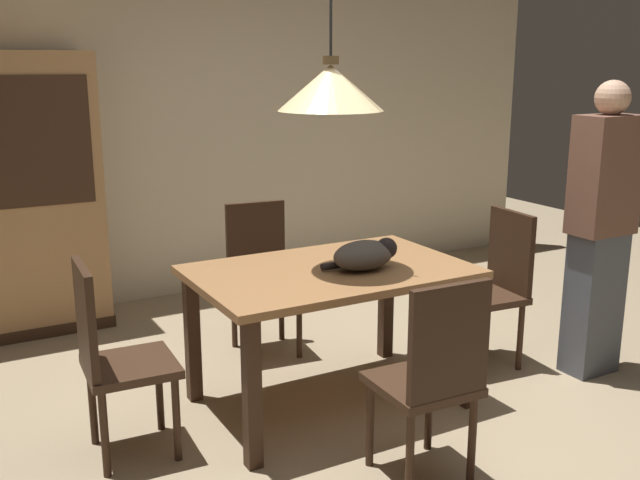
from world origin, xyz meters
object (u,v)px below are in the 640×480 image
dining_table (330,287)px  chair_right_side (495,282)px  person_standing (601,231)px  chair_far_back (261,271)px  chair_near_front (433,373)px  pendant_lamp (331,87)px  hutch_bookcase (13,202)px  cat_sleeping (365,255)px  chair_left_side (112,353)px

dining_table → chair_right_side: bearing=-0.3°
person_standing → dining_table: bearing=165.9°
chair_far_back → chair_near_front: same height
chair_far_back → chair_right_side: same height
pendant_lamp → chair_near_front: bearing=-90.2°
chair_far_back → person_standing: size_ratio=0.55×
dining_table → hutch_bookcase: size_ratio=0.76×
cat_sleeping → pendant_lamp: bearing=145.3°
chair_right_side → chair_near_front: size_ratio=1.00×
dining_table → cat_sleeping: (0.15, -0.10, 0.18)m
chair_far_back → chair_near_front: (-0.01, -1.76, 0.00)m
chair_near_front → person_standing: size_ratio=0.55×
chair_near_front → pendant_lamp: pendant_lamp is taller
chair_right_side → chair_left_side: 2.26m
dining_table → chair_right_side: size_ratio=1.51×
chair_far_back → dining_table: bearing=-90.6°
dining_table → chair_near_front: size_ratio=1.51×
dining_table → chair_right_side: 1.14m
hutch_bookcase → chair_left_side: bearing=-85.6°
cat_sleeping → hutch_bookcase: 2.49m
chair_near_front → pendant_lamp: size_ratio=0.72×
pendant_lamp → person_standing: bearing=-14.1°
person_standing → chair_far_back: bearing=140.5°
hutch_bookcase → person_standing: bearing=-39.5°
chair_near_front → pendant_lamp: bearing=89.8°
dining_table → person_standing: (1.54, -0.39, 0.20)m
chair_far_back → chair_near_front: 1.76m
chair_left_side → chair_near_front: size_ratio=1.00×
chair_right_side → chair_left_side: (-2.26, 0.01, 0.00)m
chair_near_front → cat_sleeping: 0.85m
chair_left_side → hutch_bookcase: (-0.15, 1.93, 0.38)m
pendant_lamp → chair_right_side: bearing=-0.3°
hutch_bookcase → person_standing: size_ratio=1.10×
chair_left_side → pendant_lamp: bearing=-0.2°
hutch_bookcase → chair_near_front: bearing=-65.6°
chair_right_side → pendant_lamp: 1.61m
cat_sleeping → hutch_bookcase: size_ratio=0.21×
pendant_lamp → person_standing: size_ratio=0.77×
cat_sleeping → chair_near_front: bearing=-101.1°
chair_far_back → hutch_bookcase: (-1.29, 1.06, 0.38)m
dining_table → chair_far_back: bearing=89.4°
chair_far_back → pendant_lamp: pendant_lamp is taller
pendant_lamp → hutch_bookcase: 2.45m
chair_far_back → cat_sleeping: chair_far_back is taller
chair_far_back → chair_near_front: size_ratio=1.00×
pendant_lamp → hutch_bookcase: pendant_lamp is taller
dining_table → person_standing: size_ratio=0.83×
chair_near_front → cat_sleeping: (0.15, 0.78, 0.32)m
dining_table → pendant_lamp: pendant_lamp is taller
chair_far_back → hutch_bookcase: hutch_bookcase is taller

